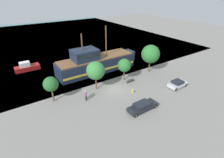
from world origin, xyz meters
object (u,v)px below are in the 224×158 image
at_px(pirate_ship, 95,63).
at_px(pedestrian_walking_far, 86,94).
at_px(moored_boat_dockside, 27,67).
at_px(parked_car_curb_front, 178,84).
at_px(parked_car_curb_mid, 142,106).
at_px(fire_hydrant, 133,91).
at_px(pedestrian_walking_near, 86,96).
at_px(bench_promenade_east, 130,80).

bearing_deg(pirate_ship, pedestrian_walking_far, -127.53).
relative_size(moored_boat_dockside, parked_car_curb_front, 1.40).
bearing_deg(parked_car_curb_front, pirate_ship, 121.86).
xyz_separation_m(pirate_ship, parked_car_curb_front, (9.42, -15.16, -1.38)).
bearing_deg(parked_car_curb_front, pedestrian_walking_far, 159.27).
bearing_deg(moored_boat_dockside, parked_car_curb_mid, -65.22).
distance_m(fire_hydrant, pedestrian_walking_near, 8.52).
xyz_separation_m(moored_boat_dockside, fire_hydrant, (13.97, -21.19, -0.35)).
distance_m(parked_car_curb_front, bench_promenade_east, 9.03).
bearing_deg(fire_hydrant, bench_promenade_east, 57.66).
xyz_separation_m(pedestrian_walking_near, pedestrian_walking_far, (0.26, 0.56, -0.09)).
relative_size(parked_car_curb_front, pedestrian_walking_near, 2.12).
relative_size(parked_car_curb_front, bench_promenade_east, 2.38).
distance_m(moored_boat_dockside, bench_promenade_east, 24.04).
distance_m(parked_car_curb_mid, pedestrian_walking_far, 9.72).
relative_size(pirate_ship, pedestrian_walking_far, 11.64).
bearing_deg(fire_hydrant, parked_car_curb_mid, -113.31).
distance_m(parked_car_curb_front, parked_car_curb_mid, 10.59).
bearing_deg(pedestrian_walking_near, fire_hydrant, -17.16).
relative_size(moored_boat_dockside, pedestrian_walking_far, 3.24).
distance_m(parked_car_curb_front, pedestrian_walking_far, 17.45).
bearing_deg(bench_promenade_east, parked_car_curb_mid, -117.24).
xyz_separation_m(pirate_ship, parked_car_curb_mid, (-1.05, -16.74, -1.37)).
bearing_deg(parked_car_curb_mid, pirate_ship, 86.42).
xyz_separation_m(moored_boat_dockside, parked_car_curb_mid, (11.95, -25.88, -0.09)).
xyz_separation_m(pirate_ship, bench_promenade_east, (3.08, -8.73, -1.61)).
height_order(moored_boat_dockside, pedestrian_walking_near, moored_boat_dockside).
height_order(bench_promenade_east, pedestrian_walking_far, pedestrian_walking_far).
bearing_deg(parked_car_curb_mid, moored_boat_dockside, 114.78).
bearing_deg(bench_promenade_east, pedestrian_walking_near, -175.45).
bearing_deg(parked_car_curb_front, fire_hydrant, 159.83).
bearing_deg(bench_promenade_east, pirate_ship, 109.43).
distance_m(moored_boat_dockside, pedestrian_walking_near, 19.57).
distance_m(parked_car_curb_mid, pedestrian_walking_near, 9.45).
xyz_separation_m(moored_boat_dockside, pedestrian_walking_near, (5.84, -18.68, 0.15)).
distance_m(pirate_ship, parked_car_curb_mid, 16.83).
distance_m(moored_boat_dockside, parked_car_curb_front, 33.06).
xyz_separation_m(parked_car_curb_front, fire_hydrant, (-8.44, 3.10, -0.26)).
bearing_deg(fire_hydrant, pedestrian_walking_near, 162.84).
distance_m(parked_car_curb_mid, bench_promenade_east, 9.02).
bearing_deg(parked_car_curb_mid, pedestrian_walking_near, 130.31).
bearing_deg(pedestrian_walking_far, fire_hydrant, -21.32).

